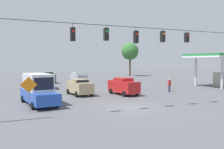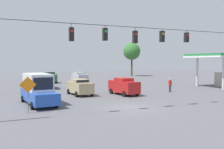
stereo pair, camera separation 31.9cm
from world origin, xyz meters
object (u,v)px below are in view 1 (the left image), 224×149
Objects in this scene: sedan_black_withflow_far at (45,82)px; traffic_cone_fourth at (28,92)px; overhead_signal_span at (135,50)px; pedestrian at (169,85)px; sedan_silver_oncoming_deep at (78,78)px; traffic_cone_nearest at (37,103)px; sedan_tan_withflow_mid at (80,87)px; box_truck_blue_parked_shoulder at (38,89)px; sedan_green_withflow_deep at (48,77)px; sedan_red_crossing_near at (123,86)px; traffic_cone_second at (34,98)px; tree_horizon_left at (130,52)px; traffic_cone_third at (31,94)px; work_zone_sign at (29,88)px.

sedan_black_withflow_far is 6.25m from traffic_cone_fourth.
pedestrian is at bearing -140.53° from overhead_signal_span.
traffic_cone_nearest is (9.85, 19.69, -0.69)m from sedan_silver_oncoming_deep.
sedan_tan_withflow_mid reaches higher than sedan_black_withflow_far.
box_truck_blue_parked_shoulder reaches higher than sedan_green_withflow_deep.
sedan_red_crossing_near reaches higher than traffic_cone_second.
traffic_cone_second is 42.98m from tree_horizon_left.
traffic_cone_third is at bearing -91.84° from traffic_cone_nearest.
sedan_red_crossing_near is at bearing 158.84° from sedan_tan_withflow_mid.
traffic_cone_fourth is at bearing 42.62° from tree_horizon_left.
sedan_green_withflow_deep is 1.06× the size of sedan_silver_oncoming_deep.
box_truck_blue_parked_shoulder is 9.39× the size of traffic_cone_third.
sedan_red_crossing_near is (-10.16, -2.53, -0.36)m from box_truck_blue_parked_shoulder.
traffic_cone_third is at bearing -8.11° from pedestrian.
pedestrian is at bearing 171.89° from traffic_cone_third.
pedestrian is at bearing 169.69° from sedan_tan_withflow_mid.
tree_horizon_left reaches higher than sedan_green_withflow_deep.
sedan_silver_oncoming_deep reaches higher than pedestrian.
sedan_red_crossing_near is 6.59m from pedestrian.
sedan_silver_oncoming_deep is 22.03m from traffic_cone_nearest.
sedan_black_withflow_far is 0.64× the size of box_truck_blue_parked_shoulder.
box_truck_blue_parked_shoulder is 9.39× the size of traffic_cone_nearest.
sedan_red_crossing_near is 15.94m from sedan_silver_oncoming_deep.
work_zone_sign is (0.98, 2.50, 1.63)m from traffic_cone_nearest.
sedan_green_withflow_deep is at bearing -103.43° from work_zone_sign.
sedan_silver_oncoming_deep is 1.52× the size of work_zone_sign.
traffic_cone_third is (5.02, 17.48, -0.67)m from sedan_green_withflow_deep.
box_truck_blue_parked_shoulder is at bearing 39.55° from sedan_tan_withflow_mid.
sedan_red_crossing_near is at bearing -176.49° from traffic_cone_second.
overhead_signal_span reaches higher than traffic_cone_second.
overhead_signal_span reaches higher than sedan_black_withflow_far.
pedestrian reaches higher than traffic_cone_third.
work_zone_sign is at bearing 76.07° from sedan_black_withflow_far.
overhead_signal_span is 44.82m from tree_horizon_left.
sedan_green_withflow_deep is at bearing -88.69° from sedan_tan_withflow_mid.
sedan_tan_withflow_mid is 5.48m from traffic_cone_third.
overhead_signal_span reaches higher than sedan_silver_oncoming_deep.
overhead_signal_span is 9.66m from traffic_cone_nearest.
traffic_cone_nearest is at bearing 89.13° from traffic_cone_fourth.
box_truck_blue_parked_shoulder is at bearing -39.90° from overhead_signal_span.
sedan_silver_oncoming_deep is (-4.64, 3.75, 0.02)m from sedan_green_withflow_deep.
sedan_tan_withflow_mid is 37.52m from tree_horizon_left.
sedan_red_crossing_near reaches higher than traffic_cone_fourth.
overhead_signal_span is 9.73m from sedan_red_crossing_near.
sedan_green_withflow_deep is 26.68m from work_zone_sign.
box_truck_blue_parked_shoulder is at bearing -108.80° from work_zone_sign.
work_zone_sign reaches higher than traffic_cone_third.
sedan_tan_withflow_mid is at bearing -134.97° from traffic_cone_nearest.
overhead_signal_span is 31.93× the size of traffic_cone_fourth.
sedan_silver_oncoming_deep is (-2.66, -24.23, -3.87)m from overhead_signal_span.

